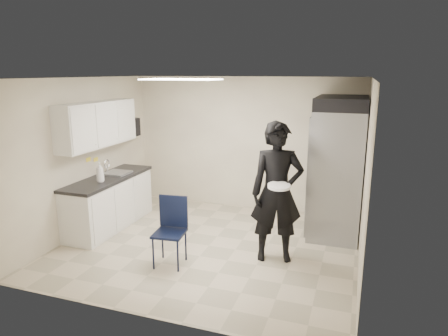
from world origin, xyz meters
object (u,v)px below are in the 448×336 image
at_px(lower_counter, 110,203).
at_px(man_tuxedo, 277,193).
at_px(commercial_fridge, 338,172).
at_px(folding_chair, 169,234).

xyz_separation_m(lower_counter, man_tuxedo, (3.03, -0.29, 0.58)).
height_order(lower_counter, man_tuxedo, man_tuxedo).
bearing_deg(commercial_fridge, man_tuxedo, -118.80).
distance_m(commercial_fridge, folding_chair, 3.01).
xyz_separation_m(lower_counter, commercial_fridge, (3.78, 1.07, 0.62)).
xyz_separation_m(commercial_fridge, man_tuxedo, (-0.75, -1.36, -0.04)).
distance_m(commercial_fridge, man_tuxedo, 1.56).
bearing_deg(folding_chair, commercial_fridge, 37.29).
bearing_deg(man_tuxedo, lower_counter, 157.46).
bearing_deg(lower_counter, man_tuxedo, -5.45).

